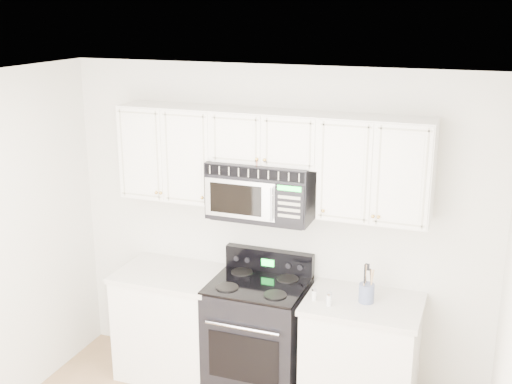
% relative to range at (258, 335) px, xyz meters
% --- Properties ---
extents(room, '(3.51, 3.51, 2.61)m').
position_rel_range_xyz_m(room, '(0.03, -1.44, 0.82)').
color(room, '#A07956').
rests_on(room, ground).
extents(base_cabinet_left, '(0.86, 0.65, 0.92)m').
position_rel_range_xyz_m(base_cabinet_left, '(-0.77, 0.00, -0.06)').
color(base_cabinet_left, silver).
rests_on(base_cabinet_left, ground).
extents(base_cabinet_right, '(0.86, 0.65, 0.92)m').
position_rel_range_xyz_m(base_cabinet_right, '(0.83, 0.00, -0.06)').
color(base_cabinet_right, silver).
rests_on(base_cabinet_right, ground).
extents(range, '(0.74, 0.68, 1.12)m').
position_rel_range_xyz_m(range, '(0.00, 0.00, 0.00)').
color(range, black).
rests_on(range, ground).
extents(upper_cabinets, '(2.44, 0.37, 0.75)m').
position_rel_range_xyz_m(upper_cabinets, '(0.03, 0.15, 1.45)').
color(upper_cabinets, silver).
rests_on(upper_cabinets, ground).
extents(microwave, '(0.80, 0.45, 0.44)m').
position_rel_range_xyz_m(microwave, '(-0.01, 0.11, 1.19)').
color(microwave, black).
rests_on(microwave, ground).
extents(utensil_crock, '(0.11, 0.11, 0.30)m').
position_rel_range_xyz_m(utensil_crock, '(0.85, -0.00, 0.52)').
color(utensil_crock, slate).
rests_on(utensil_crock, base_cabinet_right).
extents(shaker_salt, '(0.04, 0.04, 0.09)m').
position_rel_range_xyz_m(shaker_salt, '(0.48, -0.11, 0.48)').
color(shaker_salt, silver).
rests_on(shaker_salt, base_cabinet_right).
extents(shaker_pepper, '(0.04, 0.04, 0.10)m').
position_rel_range_xyz_m(shaker_pepper, '(0.61, -0.16, 0.49)').
color(shaker_pepper, silver).
rests_on(shaker_pepper, base_cabinet_right).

